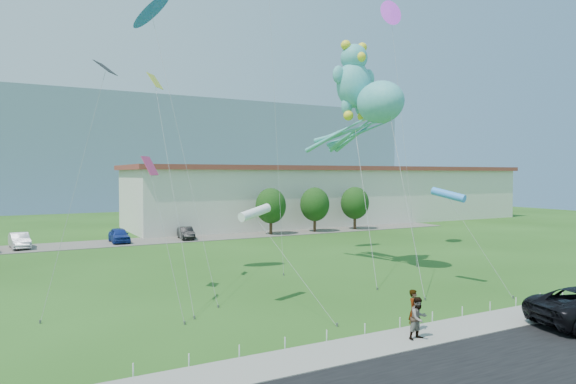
% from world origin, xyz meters
% --- Properties ---
extents(ground, '(160.00, 160.00, 0.00)m').
position_xyz_m(ground, '(0.00, 0.00, 0.00)').
color(ground, '#224B15').
rests_on(ground, ground).
extents(road, '(80.00, 8.00, 0.06)m').
position_xyz_m(road, '(0.00, -8.00, 0.03)').
color(road, black).
rests_on(road, ground).
extents(sidewalk, '(80.00, 2.50, 0.10)m').
position_xyz_m(sidewalk, '(0.00, -2.75, 0.05)').
color(sidewalk, gray).
rests_on(sidewalk, ground).
extents(parking_strip, '(70.00, 6.00, 0.06)m').
position_xyz_m(parking_strip, '(0.00, 35.00, 0.03)').
color(parking_strip, '#59544C').
rests_on(parking_strip, ground).
extents(hill_ridge, '(160.00, 50.00, 25.00)m').
position_xyz_m(hill_ridge, '(0.00, 120.00, 12.50)').
color(hill_ridge, gray).
rests_on(hill_ridge, ground).
extents(warehouse, '(61.00, 15.00, 8.20)m').
position_xyz_m(warehouse, '(26.00, 44.00, 4.12)').
color(warehouse, beige).
rests_on(warehouse, ground).
extents(rope_fence, '(26.05, 0.05, 0.50)m').
position_xyz_m(rope_fence, '(0.00, -1.30, 0.25)').
color(rope_fence, white).
rests_on(rope_fence, ground).
extents(tree_near, '(3.60, 3.60, 5.47)m').
position_xyz_m(tree_near, '(10.00, 34.00, 3.39)').
color(tree_near, '#3F2B19').
rests_on(tree_near, ground).
extents(tree_mid, '(3.60, 3.60, 5.47)m').
position_xyz_m(tree_mid, '(16.00, 34.00, 3.39)').
color(tree_mid, '#3F2B19').
rests_on(tree_mid, ground).
extents(tree_far, '(3.60, 3.60, 5.47)m').
position_xyz_m(tree_far, '(22.00, 34.00, 3.39)').
color(tree_far, '#3F2B19').
rests_on(tree_far, ground).
extents(pedestrian_left, '(0.79, 0.67, 1.85)m').
position_xyz_m(pedestrian_left, '(-0.96, -2.18, 1.02)').
color(pedestrian_left, gray).
rests_on(pedestrian_left, sidewalk).
extents(pedestrian_right, '(0.89, 0.71, 1.79)m').
position_xyz_m(pedestrian_right, '(-1.56, -3.12, 0.99)').
color(pedestrian_right, gray).
rests_on(pedestrian_right, sidewalk).
extents(parked_car_silver, '(1.98, 4.56, 1.46)m').
position_xyz_m(parked_car_silver, '(-15.98, 35.33, 0.79)').
color(parked_car_silver, silver).
rests_on(parked_car_silver, parking_strip).
extents(parked_car_blue, '(1.84, 4.40, 1.49)m').
position_xyz_m(parked_car_blue, '(-6.90, 35.10, 0.80)').
color(parked_car_blue, navy).
rests_on(parked_car_blue, parking_strip).
extents(parked_car_black, '(1.84, 4.07, 1.30)m').
position_xyz_m(parked_car_black, '(-0.02, 34.54, 0.71)').
color(parked_car_black, black).
rests_on(parked_car_black, parking_strip).
extents(octopus_kite, '(3.89, 13.85, 13.56)m').
position_xyz_m(octopus_kite, '(6.08, 10.30, 11.38)').
color(octopus_kite, teal).
rests_on(octopus_kite, ground).
extents(teddy_bear_kite, '(4.58, 7.49, 16.81)m').
position_xyz_m(teddy_bear_kite, '(5.66, 11.62, 14.06)').
color(teddy_bear_kite, teal).
rests_on(teddy_bear_kite, ground).
extents(small_kite_black, '(4.18, 3.11, 13.25)m').
position_xyz_m(small_kite_black, '(-12.45, 9.55, 11.30)').
color(small_kite_black, black).
rests_on(small_kite_black, ground).
extents(small_kite_pink, '(1.44, 4.09, 7.94)m').
position_xyz_m(small_kite_pink, '(-10.22, 7.05, 6.82)').
color(small_kite_pink, '#DC3166').
rests_on(small_kite_pink, ground).
extents(small_kite_blue, '(2.33, 8.90, 18.33)m').
position_xyz_m(small_kite_blue, '(-8.42, 14.05, 17.20)').
color(small_kite_blue, blue).
rests_on(small_kite_blue, ground).
extents(small_kite_yellow, '(1.29, 8.42, 13.22)m').
position_xyz_m(small_kite_yellow, '(-8.76, 11.37, 11.18)').
color(small_kite_yellow, gold).
rests_on(small_kite_yellow, ground).
extents(small_kite_purple, '(3.99, 7.63, 22.22)m').
position_xyz_m(small_kite_purple, '(13.41, 16.76, 20.92)').
color(small_kite_purple, '#B633CC').
rests_on(small_kite_purple, ground).
extents(small_kite_white, '(1.94, 6.72, 5.44)m').
position_xyz_m(small_kite_white, '(-5.04, 5.79, 4.97)').
color(small_kite_white, white).
rests_on(small_kite_white, ground).
extents(small_kite_cyan, '(1.03, 5.46, 6.22)m').
position_xyz_m(small_kite_cyan, '(7.66, 4.19, 5.74)').
color(small_kite_cyan, '#3791FA').
rests_on(small_kite_cyan, ground).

